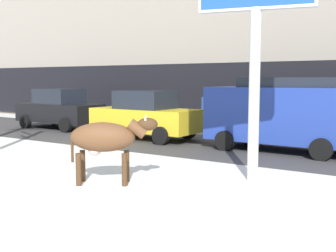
{
  "coord_description": "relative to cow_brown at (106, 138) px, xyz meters",
  "views": [
    {
      "loc": [
        5.34,
        -4.96,
        2.24
      ],
      "look_at": [
        -0.37,
        3.79,
        1.1
      ],
      "focal_mm": 45.09,
      "sensor_mm": 36.0,
      "label": 1
    }
  ],
  "objects": [
    {
      "name": "ground_plane",
      "position": [
        0.69,
        -1.83,
        -0.99
      ],
      "size": [
        120.0,
        120.0,
        0.0
      ],
      "primitive_type": "plane",
      "color": "white"
    },
    {
      "name": "road_strip",
      "position": [
        0.69,
        6.27,
        -0.99
      ],
      "size": [
        60.0,
        5.6,
        0.01
      ],
      "primitive_type": "cube",
      "color": "#423F3F",
      "rests_on": "ground"
    },
    {
      "name": "cow_brown",
      "position": [
        0.0,
        0.0,
        0.0
      ],
      "size": [
        1.83,
        1.35,
        1.54
      ],
      "color": "brown",
      "rests_on": "ground"
    },
    {
      "name": "car_black_sedan",
      "position": [
        -8.84,
        6.78,
        -0.09
      ],
      "size": [
        4.24,
        2.07,
        1.84
      ],
      "color": "black",
      "rests_on": "ground"
    },
    {
      "name": "car_yellow_sedan",
      "position": [
        -3.44,
        6.12,
        -0.09
      ],
      "size": [
        4.24,
        2.07,
        1.84
      ],
      "color": "gold",
      "rests_on": "ground"
    },
    {
      "name": "car_blue_van",
      "position": [
        1.83,
        6.24,
        0.25
      ],
      "size": [
        4.65,
        2.21,
        2.32
      ],
      "color": "#233D9E",
      "rests_on": "ground"
    },
    {
      "name": "pedestrian_by_cars",
      "position": [
        -2.47,
        9.25,
        -0.11
      ],
      "size": [
        0.36,
        0.24,
        1.73
      ],
      "color": "#282833",
      "rests_on": "ground"
    }
  ]
}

